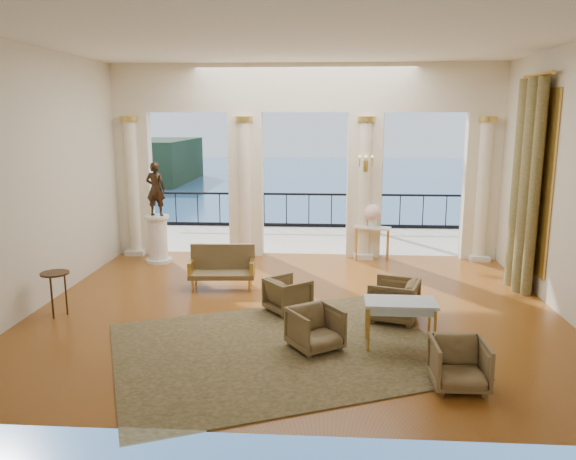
# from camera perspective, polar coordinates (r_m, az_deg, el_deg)

# --- Properties ---
(floor) EXTENTS (9.00, 9.00, 0.00)m
(floor) POSITION_cam_1_polar(r_m,az_deg,el_deg) (9.96, 0.80, -7.95)
(floor) COLOR #4D280A
(floor) RESTS_ON ground
(room_walls) EXTENTS (9.00, 9.00, 9.00)m
(room_walls) POSITION_cam_1_polar(r_m,az_deg,el_deg) (8.29, 0.44, 8.47)
(room_walls) COLOR beige
(room_walls) RESTS_ON ground
(arcade) EXTENTS (9.00, 0.56, 4.50)m
(arcade) POSITION_cam_1_polar(r_m,az_deg,el_deg) (13.23, 1.72, 8.32)
(arcade) COLOR beige
(arcade) RESTS_ON ground
(terrace) EXTENTS (10.00, 3.60, 0.10)m
(terrace) POSITION_cam_1_polar(r_m,az_deg,el_deg) (15.56, 1.94, -0.99)
(terrace) COLOR #B1A894
(terrace) RESTS_ON ground
(balustrade) EXTENTS (9.00, 0.06, 1.03)m
(balustrade) POSITION_cam_1_polar(r_m,az_deg,el_deg) (17.04, 2.13, 1.68)
(balustrade) COLOR black
(balustrade) RESTS_ON terrace
(palm_tree) EXTENTS (2.00, 2.00, 4.50)m
(palm_tree) POSITION_cam_1_polar(r_m,az_deg,el_deg) (16.07, 9.51, 14.12)
(palm_tree) COLOR #4C3823
(palm_tree) RESTS_ON terrace
(headland) EXTENTS (22.00, 18.00, 6.00)m
(headland) POSITION_cam_1_polar(r_m,az_deg,el_deg) (85.27, -17.25, 6.77)
(headland) COLOR black
(headland) RESTS_ON sea
(sea) EXTENTS (160.00, 160.00, 0.00)m
(sea) POSITION_cam_1_polar(r_m,az_deg,el_deg) (70.00, 3.41, 3.86)
(sea) COLOR #204C85
(sea) RESTS_ON ground
(curtain) EXTENTS (0.33, 1.40, 4.09)m
(curtain) POSITION_cam_1_polar(r_m,az_deg,el_deg) (11.59, 22.97, 4.17)
(curtain) COLOR brown
(curtain) RESTS_ON ground
(window_frame) EXTENTS (0.04, 1.60, 3.40)m
(window_frame) POSITION_cam_1_polar(r_m,az_deg,el_deg) (11.65, 23.87, 4.53)
(window_frame) COLOR gold
(window_frame) RESTS_ON room_walls
(wall_sconce) EXTENTS (0.30, 0.11, 0.33)m
(wall_sconce) POSITION_cam_1_polar(r_m,az_deg,el_deg) (12.96, 7.90, 6.58)
(wall_sconce) COLOR gold
(wall_sconce) RESTS_ON arcade
(rug) EXTENTS (5.64, 5.09, 0.02)m
(rug) POSITION_cam_1_polar(r_m,az_deg,el_deg) (8.29, -0.81, -12.00)
(rug) COLOR #2F3819
(rug) RESTS_ON ground
(armchair_a) EXTENTS (0.90, 0.88, 0.68)m
(armchair_a) POSITION_cam_1_polar(r_m,az_deg,el_deg) (8.20, 2.79, -9.79)
(armchair_a) COLOR #3F331B
(armchair_a) RESTS_ON ground
(armchair_b) EXTENTS (0.67, 0.63, 0.68)m
(armchair_b) POSITION_cam_1_polar(r_m,az_deg,el_deg) (7.42, 17.00, -12.72)
(armchair_b) COLOR #3F331B
(armchair_b) RESTS_ON ground
(armchair_c) EXTENTS (0.89, 0.92, 0.76)m
(armchair_c) POSITION_cam_1_polar(r_m,az_deg,el_deg) (9.44, 10.70, -6.83)
(armchair_c) COLOR #3F331B
(armchair_c) RESTS_ON ground
(armchair_d) EXTENTS (0.88, 0.88, 0.66)m
(armchair_d) POSITION_cam_1_polar(r_m,az_deg,el_deg) (9.69, -0.01, -6.45)
(armchair_d) COLOR #3F331B
(armchair_d) RESTS_ON ground
(settee) EXTENTS (1.31, 0.64, 0.84)m
(settee) POSITION_cam_1_polar(r_m,az_deg,el_deg) (11.09, -6.69, -3.74)
(settee) COLOR #3F331B
(settee) RESTS_ON ground
(game_table) EXTENTS (1.03, 0.57, 0.70)m
(game_table) POSITION_cam_1_polar(r_m,az_deg,el_deg) (8.34, 11.35, -7.54)
(game_table) COLOR #A6BFD0
(game_table) RESTS_ON ground
(pedestal) EXTENTS (0.60, 0.60, 1.09)m
(pedestal) POSITION_cam_1_polar(r_m,az_deg,el_deg) (13.24, -13.07, -0.97)
(pedestal) COLOR silver
(pedestal) RESTS_ON ground
(statue) EXTENTS (0.47, 0.34, 1.22)m
(statue) POSITION_cam_1_polar(r_m,az_deg,el_deg) (13.04, -13.31, 4.09)
(statue) COLOR black
(statue) RESTS_ON pedestal
(console_table) EXTENTS (0.89, 0.57, 0.78)m
(console_table) POSITION_cam_1_polar(r_m,az_deg,el_deg) (13.25, 8.56, -0.23)
(console_table) COLOR silver
(console_table) RESTS_ON ground
(urn) EXTENTS (0.40, 0.40, 0.53)m
(urn) POSITION_cam_1_polar(r_m,az_deg,el_deg) (13.17, 8.62, 1.62)
(urn) COLOR white
(urn) RESTS_ON console_table
(side_table) EXTENTS (0.47, 0.47, 0.76)m
(side_table) POSITION_cam_1_polar(r_m,az_deg,el_deg) (10.18, -22.58, -4.58)
(side_table) COLOR black
(side_table) RESTS_ON ground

